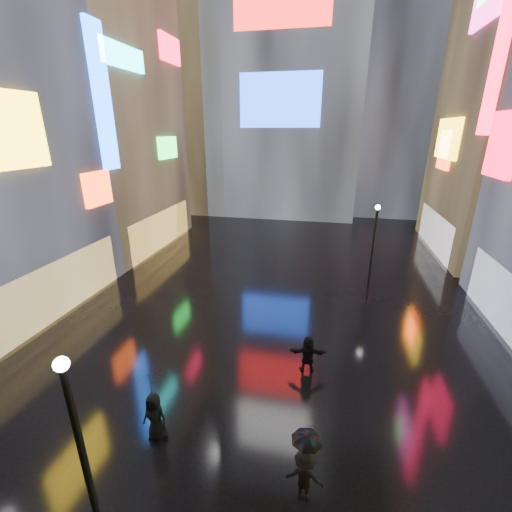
% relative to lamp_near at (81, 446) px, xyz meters
% --- Properties ---
extents(ground, '(140.00, 140.00, 0.00)m').
position_rel_lamp_near_xyz_m(ground, '(2.37, 14.81, -2.94)').
color(ground, black).
rests_on(ground, ground).
extents(building_left_far, '(10.28, 12.00, 22.00)m').
position_rel_lamp_near_xyz_m(building_left_far, '(-13.61, 20.81, 8.04)').
color(building_left_far, black).
rests_on(building_left_far, ground).
extents(tower_main, '(16.00, 14.20, 42.00)m').
position_rel_lamp_near_xyz_m(tower_main, '(-0.63, 38.79, 18.06)').
color(tower_main, black).
rests_on(tower_main, ground).
extents(tower_flank_right, '(12.00, 12.00, 34.00)m').
position_rel_lamp_near_xyz_m(tower_flank_right, '(11.37, 40.81, 14.06)').
color(tower_flank_right, black).
rests_on(tower_flank_right, ground).
extents(tower_flank_left, '(10.00, 10.00, 26.00)m').
position_rel_lamp_near_xyz_m(tower_flank_left, '(-11.63, 36.81, 10.06)').
color(tower_flank_left, black).
rests_on(tower_flank_left, ground).
extents(lamp_near, '(0.30, 0.30, 5.20)m').
position_rel_lamp_near_xyz_m(lamp_near, '(0.00, 0.00, 0.00)').
color(lamp_near, black).
rests_on(lamp_near, ground).
extents(lamp_far, '(0.30, 0.30, 5.20)m').
position_rel_lamp_near_xyz_m(lamp_far, '(7.62, 16.18, 0.00)').
color(lamp_far, black).
rests_on(lamp_far, ground).
extents(pedestrian_2, '(1.05, 0.65, 1.57)m').
position_rel_lamp_near_xyz_m(pedestrian_2, '(4.72, 1.98, -2.16)').
color(pedestrian_2, black).
rests_on(pedestrian_2, ground).
extents(pedestrian_4, '(0.88, 0.63, 1.68)m').
position_rel_lamp_near_xyz_m(pedestrian_4, '(-0.02, 2.91, -2.11)').
color(pedestrian_4, black).
rests_on(pedestrian_4, ground).
extents(pedestrian_5, '(1.52, 0.64, 1.59)m').
position_rel_lamp_near_xyz_m(pedestrian_5, '(4.43, 7.18, -2.15)').
color(pedestrian_5, black).
rests_on(pedestrian_5, ground).
extents(umbrella_1, '(0.88, 0.88, 0.68)m').
position_rel_lamp_near_xyz_m(umbrella_1, '(4.72, 1.98, -1.03)').
color(umbrella_1, black).
rests_on(umbrella_1, pedestrian_2).
extents(umbrella_2, '(1.21, 1.21, 0.79)m').
position_rel_lamp_near_xyz_m(umbrella_2, '(-0.02, 2.91, -0.87)').
color(umbrella_2, black).
rests_on(umbrella_2, pedestrian_4).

